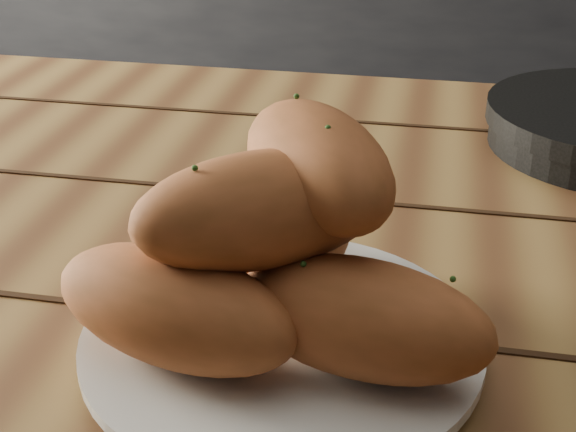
# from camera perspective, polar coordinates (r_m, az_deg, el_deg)

# --- Properties ---
(counter) EXTENTS (2.80, 0.60, 0.90)m
(counter) POSITION_cam_1_polar(r_m,az_deg,el_deg) (2.88, 4.20, 14.84)
(counter) COLOR black
(counter) RESTS_ON ground
(table) EXTENTS (1.47, 0.94, 0.75)m
(table) POSITION_cam_1_polar(r_m,az_deg,el_deg) (0.68, 16.75, -11.02)
(table) COLOR olive
(table) RESTS_ON ground
(plate) EXTENTS (0.25, 0.25, 0.02)m
(plate) POSITION_cam_1_polar(r_m,az_deg,el_deg) (0.52, -0.43, -8.95)
(plate) COLOR silver
(plate) RESTS_ON table
(bread_rolls) EXTENTS (0.28, 0.23, 0.14)m
(bread_rolls) POSITION_cam_1_polar(r_m,az_deg,el_deg) (0.48, -0.57, -2.32)
(bread_rolls) COLOR #B25B31
(bread_rolls) RESTS_ON plate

